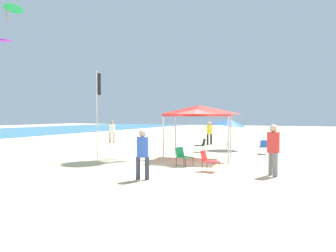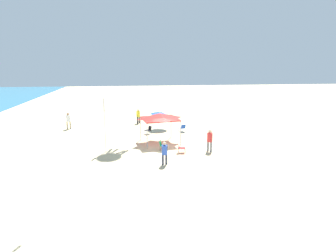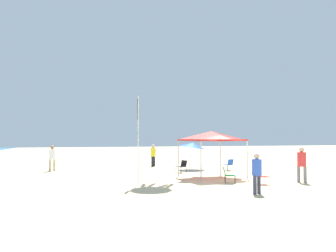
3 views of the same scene
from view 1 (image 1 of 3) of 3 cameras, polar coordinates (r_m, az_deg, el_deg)
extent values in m
cube|color=beige|center=(13.76, 4.86, -7.54)|extent=(120.00, 120.00, 0.10)
cylinder|color=#B7B7BC|center=(14.35, 10.94, -2.61)|extent=(0.07, 0.07, 2.18)
cylinder|color=#B7B7BC|center=(17.10, 11.37, -1.90)|extent=(0.07, 0.07, 2.18)
cylinder|color=#B7B7BC|center=(14.80, -0.87, -2.44)|extent=(0.07, 0.07, 2.18)
cylinder|color=#B7B7BC|center=(17.48, 1.39, -1.79)|extent=(0.07, 0.07, 2.18)
cube|color=red|center=(15.82, 5.71, 1.95)|extent=(3.36, 3.57, 0.10)
pyramid|color=red|center=(15.83, 5.71, 2.98)|extent=(3.29, 3.50, 0.47)
cylinder|color=silver|center=(20.65, 10.96, -1.57)|extent=(0.16, 0.31, 1.97)
cone|color=blue|center=(20.54, 11.29, 0.70)|extent=(2.01, 2.01, 0.73)
cylinder|color=black|center=(19.29, 17.59, -4.18)|extent=(0.02, 0.02, 0.40)
cylinder|color=black|center=(19.19, 16.08, -4.20)|extent=(0.02, 0.02, 0.40)
cylinder|color=black|center=(18.79, 17.94, -4.34)|extent=(0.02, 0.02, 0.40)
cylinder|color=black|center=(18.68, 16.39, -4.36)|extent=(0.02, 0.02, 0.40)
cube|color=blue|center=(18.97, 17.01, -3.67)|extent=(0.66, 0.66, 0.03)
cube|color=blue|center=(18.67, 17.20, -3.11)|extent=(0.29, 0.51, 0.41)
cylinder|color=black|center=(19.34, 4.79, -4.09)|extent=(0.02, 0.02, 0.40)
cylinder|color=black|center=(18.83, 5.11, -4.25)|extent=(0.02, 0.02, 0.40)
cylinder|color=black|center=(19.45, 6.29, -4.06)|extent=(0.02, 0.02, 0.40)
cylinder|color=black|center=(18.95, 6.66, -4.21)|extent=(0.02, 0.02, 0.40)
cube|color=black|center=(19.12, 5.71, -3.55)|extent=(0.71, 0.71, 0.03)
cube|color=black|center=(19.17, 6.56, -2.91)|extent=(0.49, 0.37, 0.41)
cylinder|color=black|center=(13.37, 3.18, -6.74)|extent=(0.02, 0.02, 0.40)
cylinder|color=black|center=(13.76, 4.59, -6.49)|extent=(0.02, 0.02, 0.40)
cylinder|color=black|center=(13.70, 1.51, -6.52)|extent=(0.02, 0.02, 0.40)
cylinder|color=black|center=(14.09, 2.93, -6.29)|extent=(0.02, 0.02, 0.40)
cube|color=#198C4C|center=(13.70, 3.06, -5.68)|extent=(0.66, 0.66, 0.03)
cube|color=#198C4C|center=(13.86, 2.14, -4.72)|extent=(0.51, 0.29, 0.41)
cylinder|color=black|center=(12.19, 8.54, -7.59)|extent=(0.02, 0.02, 0.40)
cylinder|color=black|center=(12.67, 9.31, -7.23)|extent=(0.02, 0.02, 0.40)
cylinder|color=black|center=(12.36, 6.24, -7.44)|extent=(0.02, 0.02, 0.40)
cylinder|color=black|center=(12.84, 7.09, -7.10)|extent=(0.02, 0.02, 0.40)
cube|color=red|center=(12.48, 7.80, -6.43)|extent=(0.55, 0.55, 0.03)
cube|color=red|center=(12.55, 6.55, -5.41)|extent=(0.50, 0.16, 0.41)
cylinder|color=silver|center=(16.12, -12.82, 1.93)|extent=(0.06, 0.06, 4.46)
cube|color=black|center=(16.34, -12.48, 7.48)|extent=(0.30, 0.02, 1.10)
cylinder|color=#33384C|center=(10.84, -5.47, -7.71)|extent=(0.15, 0.15, 0.79)
cylinder|color=#33384C|center=(10.84, -3.83, -7.71)|extent=(0.15, 0.15, 0.79)
cylinder|color=blue|center=(10.74, -4.66, -3.84)|extent=(0.41, 0.41, 0.68)
sphere|color=beige|center=(10.71, -4.67, -1.33)|extent=(0.26, 0.26, 0.26)
cylinder|color=slate|center=(11.97, 18.98, -6.73)|extent=(0.17, 0.17, 0.86)
cylinder|color=slate|center=(12.25, 18.19, -6.52)|extent=(0.17, 0.17, 0.86)
cylinder|color=red|center=(12.02, 18.62, -2.84)|extent=(0.45, 0.45, 0.75)
sphere|color=beige|center=(11.99, 18.65, -0.40)|extent=(0.28, 0.28, 0.28)
cylinder|color=#C6B28C|center=(25.81, -9.83, -2.15)|extent=(0.16, 0.16, 0.83)
cylinder|color=#C6B28C|center=(25.84, -10.54, -2.15)|extent=(0.16, 0.16, 0.83)
cylinder|color=white|center=(25.79, -10.19, -0.44)|extent=(0.43, 0.43, 0.72)
sphere|color=#A87A56|center=(25.77, -10.20, 0.66)|extent=(0.27, 0.27, 0.27)
cylinder|color=black|center=(24.16, 7.23, -2.43)|extent=(0.16, 0.16, 0.80)
cylinder|color=black|center=(24.33, 7.86, -2.41)|extent=(0.16, 0.16, 0.80)
cylinder|color=yellow|center=(24.20, 7.55, -0.64)|extent=(0.42, 0.42, 0.70)
sphere|color=beige|center=(24.19, 7.55, 0.49)|extent=(0.26, 0.26, 0.26)
ellipsoid|color=purple|center=(24.02, -28.23, 13.58)|extent=(1.36, 1.60, 0.22)
cone|color=green|center=(46.39, -26.31, 18.86)|extent=(3.02, 3.00, 0.98)
cylinder|color=orange|center=(46.66, -27.34, 17.72)|extent=(0.38, 0.20, 1.75)
camera|label=2|loc=(13.15, -120.52, 22.69)|focal=29.96mm
camera|label=3|loc=(12.63, -81.77, 1.41)|focal=35.54mm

